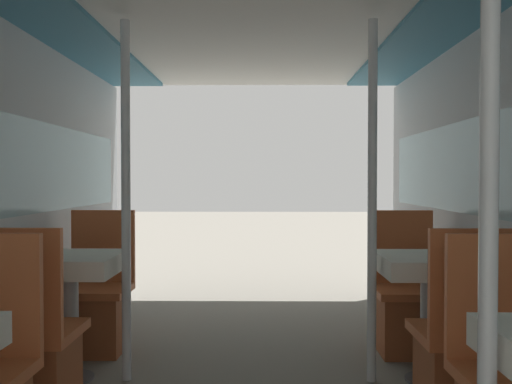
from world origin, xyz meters
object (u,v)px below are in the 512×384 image
object	(u,v)px
support_pole_left_1	(126,201)
dining_table_right_1	(431,276)
dining_table_left_1	(68,275)
chair_right_far_1	(406,311)
support_pole_right_1	(372,201)
chair_right_near_1	(464,363)
chair_left_far_1	(96,310)
chair_left_near_1	(30,362)
support_pole_right_0	(489,226)

from	to	relation	value
support_pole_left_1	dining_table_right_1	bearing A→B (deg)	-0.00
support_pole_left_1	dining_table_left_1	bearing A→B (deg)	-180.00
chair_right_far_1	support_pole_right_1	world-z (taller)	support_pole_right_1
dining_table_right_1	chair_right_near_1	bearing A→B (deg)	-90.00
support_pole_left_1	dining_table_right_1	xyz separation A→B (m)	(1.84, -0.00, -0.45)
dining_table_left_1	chair_left_far_1	size ratio (longest dim) A/B	0.77
chair_left_near_1	dining_table_right_1	size ratio (longest dim) A/B	1.30
chair_right_far_1	support_pole_right_1	size ratio (longest dim) A/B	0.46
chair_right_near_1	support_pole_right_1	bearing A→B (deg)	121.69
dining_table_left_1	dining_table_right_1	bearing A→B (deg)	0.00
dining_table_left_1	chair_left_near_1	distance (m)	0.67
chair_right_near_1	chair_right_far_1	size ratio (longest dim) A/B	1.00
chair_left_far_1	support_pole_right_0	xyz separation A→B (m)	(1.84, -2.34, 0.79)
dining_table_left_1	support_pole_right_0	xyz separation A→B (m)	(1.84, -1.77, 0.45)
chair_left_near_1	support_pole_left_1	world-z (taller)	support_pole_left_1
chair_left_far_1	support_pole_right_1	world-z (taller)	support_pole_right_1
dining_table_left_1	support_pole_right_1	world-z (taller)	support_pole_right_1
dining_table_left_1	support_pole_right_1	bearing A→B (deg)	0.00
dining_table_right_1	support_pole_right_1	size ratio (longest dim) A/B	0.35
dining_table_left_1	dining_table_right_1	distance (m)	2.20
chair_left_far_1	chair_right_far_1	bearing A→B (deg)	-180.00
dining_table_left_1	chair_right_far_1	bearing A→B (deg)	14.63
dining_table_right_1	chair_right_far_1	distance (m)	0.67
chair_right_far_1	chair_left_far_1	bearing A→B (deg)	0.00
chair_right_near_1	dining_table_right_1	bearing A→B (deg)	90.00
chair_left_near_1	support_pole_left_1	xyz separation A→B (m)	(0.35, 0.57, 0.79)
support_pole_right_0	chair_right_far_1	distance (m)	2.50
chair_left_far_1	support_pole_right_1	bearing A→B (deg)	162.72
dining_table_left_1	chair_right_far_1	size ratio (longest dim) A/B	0.77
support_pole_left_1	chair_right_near_1	bearing A→B (deg)	-17.28
support_pole_right_0	chair_right_near_1	distance (m)	1.48
chair_left_far_1	support_pole_right_0	size ratio (longest dim) A/B	0.46
support_pole_right_0	chair_right_far_1	size ratio (longest dim) A/B	2.20
chair_left_far_1	dining_table_right_1	world-z (taller)	chair_left_far_1
chair_left_near_1	support_pole_right_1	size ratio (longest dim) A/B	0.46
chair_left_far_1	support_pole_left_1	world-z (taller)	support_pole_left_1
chair_left_near_1	chair_right_near_1	xyz separation A→B (m)	(2.20, 0.00, 0.00)
dining_table_right_1	support_pole_right_1	distance (m)	0.57
chair_right_far_1	support_pole_right_1	distance (m)	1.04
support_pole_left_1	support_pole_right_0	size ratio (longest dim) A/B	1.00
support_pole_right_0	dining_table_right_1	world-z (taller)	support_pole_right_0
support_pole_right_0	support_pole_right_1	xyz separation A→B (m)	(0.00, 1.77, 0.00)
chair_right_far_1	dining_table_right_1	bearing A→B (deg)	90.00
chair_left_far_1	support_pole_right_1	distance (m)	2.09
support_pole_left_1	support_pole_right_0	xyz separation A→B (m)	(1.49, -1.77, 0.00)
chair_left_far_1	support_pole_right_0	distance (m)	3.08
chair_left_near_1	chair_right_far_1	world-z (taller)	same
support_pole_left_1	support_pole_right_1	distance (m)	1.49
chair_right_near_1	chair_right_far_1	distance (m)	1.15
dining_table_left_1	support_pole_right_1	distance (m)	1.90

